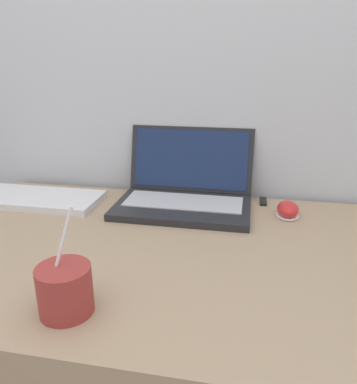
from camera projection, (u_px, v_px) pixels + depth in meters
The scene contains 7 objects.
wall_back at pixel (201, 38), 1.09m from camera, with size 7.00×0.04×2.50m.
desk at pixel (174, 377), 1.00m from camera, with size 1.30×0.74×0.78m.
laptop at pixel (185, 190), 1.11m from camera, with size 0.39×0.29×0.21m.
drink_cup at pixel (65, 289), 0.64m from camera, with size 0.09×0.09×0.19m.
computer_mouse at pixel (288, 210), 1.04m from camera, with size 0.06×0.09×0.04m.
external_keyboard at pixel (36, 198), 1.15m from camera, with size 0.40×0.17×0.02m.
usb_stick at pixel (263, 201), 1.14m from camera, with size 0.02×0.06×0.01m.
Camera 1 is at (0.16, -0.39, 1.19)m, focal length 35.00 mm.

